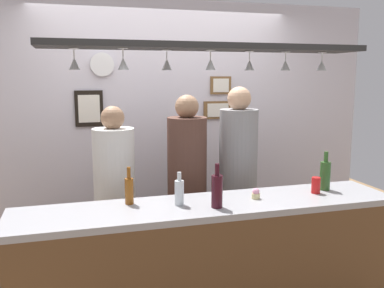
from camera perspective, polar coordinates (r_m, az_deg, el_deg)
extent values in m
cube|color=silver|center=(4.27, -3.74, 1.54)|extent=(4.40, 0.06, 2.60)
cube|color=#99999E|center=(2.97, 2.45, -8.39)|extent=(2.70, 0.55, 0.04)
cube|color=black|center=(2.88, 2.27, 12.99)|extent=(2.20, 0.36, 0.04)
cylinder|color=silver|center=(2.77, -15.68, 12.32)|extent=(0.06, 0.06, 0.00)
cylinder|color=silver|center=(2.77, -15.66, 11.75)|extent=(0.01, 0.01, 0.05)
cone|color=silver|center=(2.76, -15.60, 10.41)|extent=(0.07, 0.07, 0.08)
cylinder|color=silver|center=(2.70, -9.32, 12.62)|extent=(0.06, 0.06, 0.00)
cylinder|color=silver|center=(2.70, -9.31, 12.04)|extent=(0.01, 0.01, 0.05)
cone|color=silver|center=(2.69, -9.27, 10.66)|extent=(0.07, 0.07, 0.08)
cylinder|color=silver|center=(2.85, -3.44, 12.53)|extent=(0.06, 0.06, 0.00)
cylinder|color=silver|center=(2.85, -3.43, 11.98)|extent=(0.01, 0.01, 0.05)
cone|color=silver|center=(2.85, -3.42, 10.68)|extent=(0.07, 0.07, 0.08)
cylinder|color=silver|center=(2.84, 2.56, 12.55)|extent=(0.06, 0.06, 0.00)
cylinder|color=silver|center=(2.84, 2.55, 12.00)|extent=(0.01, 0.01, 0.05)
cone|color=silver|center=(2.84, 2.54, 10.69)|extent=(0.07, 0.07, 0.08)
cylinder|color=silver|center=(3.02, 7.79, 12.28)|extent=(0.06, 0.06, 0.00)
cylinder|color=silver|center=(3.02, 7.78, 11.76)|extent=(0.01, 0.01, 0.05)
cone|color=silver|center=(3.02, 7.76, 10.53)|extent=(0.07, 0.07, 0.08)
cylinder|color=silver|center=(3.13, 12.56, 12.04)|extent=(0.06, 0.06, 0.00)
cylinder|color=silver|center=(3.13, 12.54, 11.54)|extent=(0.01, 0.01, 0.05)
cone|color=silver|center=(3.13, 12.50, 10.35)|extent=(0.07, 0.07, 0.08)
cylinder|color=silver|center=(3.26, 17.19, 11.73)|extent=(0.06, 0.06, 0.00)
cylinder|color=silver|center=(3.26, 17.17, 11.25)|extent=(0.01, 0.01, 0.05)
cone|color=silver|center=(3.26, 17.11, 10.11)|extent=(0.07, 0.07, 0.08)
cube|color=#2D334C|center=(3.75, -10.14, -14.22)|extent=(0.17, 0.18, 0.77)
cylinder|color=white|center=(3.52, -10.47, -3.36)|extent=(0.34, 0.34, 0.67)
sphere|color=#9E7556|center=(3.46, -10.68, 3.50)|extent=(0.19, 0.19, 0.19)
cube|color=#2D334C|center=(3.84, -0.65, -13.13)|extent=(0.17, 0.18, 0.81)
cylinder|color=brown|center=(3.62, -0.67, -1.95)|extent=(0.34, 0.34, 0.71)
sphere|color=#9E7556|center=(3.56, -0.69, 5.07)|extent=(0.20, 0.20, 0.20)
cube|color=#2D334C|center=(3.98, 6.07, -12.14)|extent=(0.17, 0.18, 0.84)
cylinder|color=gray|center=(3.77, 6.28, -0.90)|extent=(0.34, 0.34, 0.73)
sphere|color=tan|center=(3.71, 6.40, 6.12)|extent=(0.21, 0.21, 0.21)
cylinder|color=#380F19|center=(2.84, 3.39, -6.42)|extent=(0.08, 0.08, 0.22)
cylinder|color=#380F19|center=(2.80, 3.42, -3.47)|extent=(0.03, 0.03, 0.08)
cylinder|color=brown|center=(2.95, -8.48, -6.33)|extent=(0.06, 0.06, 0.18)
cylinder|color=brown|center=(2.92, -8.54, -3.86)|extent=(0.03, 0.03, 0.08)
cylinder|color=silver|center=(2.90, -1.73, -6.61)|extent=(0.06, 0.06, 0.17)
cylinder|color=silver|center=(2.87, -1.74, -4.40)|extent=(0.03, 0.03, 0.06)
cylinder|color=#2D5623|center=(3.42, 17.53, -4.13)|extent=(0.08, 0.08, 0.22)
cylinder|color=#2D5623|center=(3.39, 17.66, -1.66)|extent=(0.03, 0.03, 0.08)
cylinder|color=red|center=(3.32, 16.39, -5.36)|extent=(0.07, 0.07, 0.12)
cylinder|color=beige|center=(3.09, 8.61, -6.95)|extent=(0.06, 0.06, 0.04)
sphere|color=pink|center=(3.08, 8.62, -6.38)|extent=(0.05, 0.05, 0.05)
cube|color=brown|center=(4.35, 3.49, 4.60)|extent=(0.30, 0.02, 0.18)
cube|color=white|center=(4.34, 3.54, 4.59)|extent=(0.23, 0.01, 0.14)
cube|color=brown|center=(4.35, 3.89, 7.91)|extent=(0.22, 0.02, 0.18)
cube|color=white|center=(4.34, 3.95, 7.91)|extent=(0.17, 0.01, 0.14)
cube|color=black|center=(4.10, -13.73, 4.67)|extent=(0.26, 0.02, 0.34)
cube|color=white|center=(4.09, -13.72, 4.65)|extent=(0.20, 0.01, 0.26)
cylinder|color=white|center=(4.09, -12.04, 10.47)|extent=(0.22, 0.03, 0.22)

